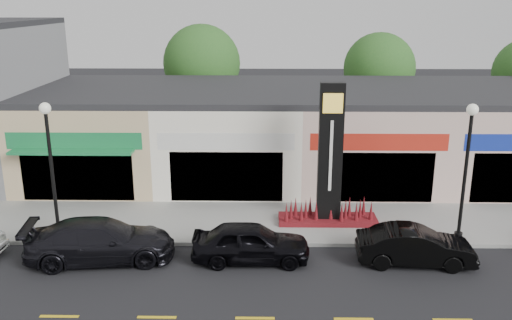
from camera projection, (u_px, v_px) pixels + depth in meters
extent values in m
plane|color=black|center=(256.00, 271.00, 19.36)|extent=(120.00, 120.00, 0.00)
cube|color=gray|center=(258.00, 221.00, 23.51)|extent=(52.00, 4.30, 0.15)
cube|color=gray|center=(257.00, 244.00, 21.35)|extent=(52.00, 0.20, 0.15)
cube|color=tan|center=(106.00, 133.00, 29.88)|extent=(7.00, 10.00, 4.50)
cube|color=#262628|center=(102.00, 90.00, 29.20)|extent=(7.00, 10.00, 0.30)
cube|color=black|center=(78.00, 176.00, 25.37)|extent=(5.25, 0.10, 2.40)
cube|color=#1B7A42|center=(74.00, 141.00, 24.89)|extent=(6.30, 0.12, 0.80)
cube|color=#1B7A42|center=(72.00, 152.00, 24.57)|extent=(5.60, 0.90, 0.12)
cube|color=white|center=(232.00, 134.00, 29.77)|extent=(7.00, 10.00, 4.50)
cube|color=#262628|center=(232.00, 90.00, 29.09)|extent=(7.00, 10.00, 0.30)
cube|color=black|center=(226.00, 177.00, 25.26)|extent=(5.25, 0.10, 2.40)
cube|color=silver|center=(226.00, 141.00, 24.78)|extent=(6.30, 0.12, 0.80)
cube|color=beige|center=(360.00, 134.00, 29.66)|extent=(7.00, 10.00, 4.50)
cube|color=#262628|center=(362.00, 91.00, 28.98)|extent=(7.00, 10.00, 0.30)
cube|color=black|center=(377.00, 177.00, 25.16)|extent=(5.25, 0.10, 2.40)
cube|color=red|center=(379.00, 142.00, 24.67)|extent=(6.30, 0.12, 0.80)
cube|color=beige|center=(488.00, 135.00, 29.55)|extent=(7.00, 10.00, 4.50)
cube|color=#262628|center=(494.00, 91.00, 28.88)|extent=(7.00, 10.00, 0.30)
cylinder|color=#382619|center=(203.00, 116.00, 37.67)|extent=(0.36, 0.36, 3.15)
sphere|color=#164818|center=(202.00, 63.00, 36.64)|extent=(5.20, 5.20, 5.20)
cylinder|color=#382619|center=(376.00, 118.00, 37.51)|extent=(0.36, 0.36, 2.97)
sphere|color=#164818|center=(379.00, 68.00, 36.55)|extent=(4.80, 4.80, 4.80)
cylinder|color=black|center=(59.00, 233.00, 21.79)|extent=(0.32, 0.32, 0.30)
cylinder|color=black|center=(52.00, 174.00, 21.08)|extent=(0.14, 0.14, 5.00)
sphere|color=silver|center=(45.00, 108.00, 20.35)|extent=(0.44, 0.44, 0.44)
cylinder|color=black|center=(458.00, 236.00, 21.55)|extent=(0.32, 0.32, 0.30)
cylinder|color=black|center=(465.00, 176.00, 20.84)|extent=(0.14, 0.14, 5.00)
sphere|color=silver|center=(473.00, 110.00, 20.10)|extent=(0.44, 0.44, 0.44)
cube|color=#4F0D0E|center=(328.00, 220.00, 23.27)|extent=(4.20, 1.30, 0.20)
cube|color=black|center=(330.00, 155.00, 22.45)|extent=(1.00, 0.40, 6.00)
cube|color=yellow|center=(333.00, 103.00, 21.61)|extent=(0.80, 0.05, 0.80)
cube|color=silver|center=(331.00, 156.00, 22.23)|extent=(0.12, 0.04, 3.00)
imported|color=black|center=(101.00, 241.00, 19.98)|extent=(2.87, 5.63, 1.57)
imported|color=black|center=(251.00, 242.00, 19.92)|extent=(1.78, 4.35, 1.48)
imported|color=black|center=(415.00, 246.00, 19.72)|extent=(1.72, 4.30, 1.39)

